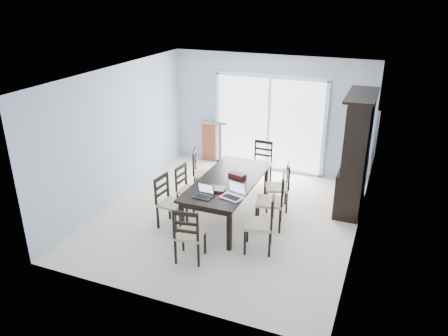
% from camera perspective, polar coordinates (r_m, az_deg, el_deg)
% --- Properties ---
extents(floor, '(5.00, 5.00, 0.00)m').
position_cam_1_polar(floor, '(8.08, 0.51, -6.38)').
color(floor, silver).
rests_on(floor, ground).
extents(ceiling, '(5.00, 5.00, 0.00)m').
position_cam_1_polar(ceiling, '(7.19, 0.58, 12.05)').
color(ceiling, white).
rests_on(ceiling, back_wall).
extents(back_wall, '(4.50, 0.02, 2.60)m').
position_cam_1_polar(back_wall, '(9.79, 5.97, 7.02)').
color(back_wall, '#A9B7CA').
rests_on(back_wall, floor).
extents(wall_left, '(0.02, 5.00, 2.60)m').
position_cam_1_polar(wall_left, '(8.57, -13.62, 4.20)').
color(wall_left, '#A9B7CA').
rests_on(wall_left, floor).
extents(wall_right, '(0.02, 5.00, 2.60)m').
position_cam_1_polar(wall_right, '(7.08, 17.72, -0.20)').
color(wall_right, '#A9B7CA').
rests_on(wall_right, floor).
extents(balcony, '(4.50, 2.00, 0.10)m').
position_cam_1_polar(balcony, '(11.13, 7.16, 1.59)').
color(balcony, gray).
rests_on(balcony, ground).
extents(railing, '(4.50, 0.06, 1.10)m').
position_cam_1_polar(railing, '(11.86, 8.59, 5.91)').
color(railing, '#99999E').
rests_on(railing, balcony).
extents(dining_table, '(1.00, 2.20, 0.75)m').
position_cam_1_polar(dining_table, '(7.78, 0.52, -2.04)').
color(dining_table, black).
rests_on(dining_table, floor).
extents(china_hutch, '(0.50, 1.38, 2.20)m').
position_cam_1_polar(china_hutch, '(8.35, 16.84, 1.68)').
color(china_hutch, black).
rests_on(china_hutch, floor).
extents(sliding_door, '(2.52, 0.05, 2.18)m').
position_cam_1_polar(sliding_door, '(9.83, 5.88, 5.79)').
color(sliding_door, silver).
rests_on(sliding_door, floor).
extents(chair_left_near, '(0.45, 0.44, 1.08)m').
position_cam_1_polar(chair_left_near, '(7.62, -7.45, -3.64)').
color(chair_left_near, black).
rests_on(chair_left_near, floor).
extents(chair_left_mid, '(0.42, 0.41, 1.01)m').
position_cam_1_polar(chair_left_mid, '(8.13, -5.02, -2.05)').
color(chair_left_mid, black).
rests_on(chair_left_mid, floor).
extents(chair_left_far, '(0.53, 0.52, 1.08)m').
position_cam_1_polar(chair_left_far, '(8.72, -3.18, 0.04)').
color(chair_left_far, black).
rests_on(chair_left_far, floor).
extents(chair_right_near, '(0.52, 0.51, 1.13)m').
position_cam_1_polar(chair_right_near, '(6.87, 5.39, -6.37)').
color(chair_right_near, black).
rests_on(chair_right_near, floor).
extents(chair_right_mid, '(0.54, 0.53, 1.19)m').
position_cam_1_polar(chair_right_mid, '(7.52, 6.77, -3.47)').
color(chair_right_mid, black).
rests_on(chair_right_mid, floor).
extents(chair_right_far, '(0.53, 0.52, 1.08)m').
position_cam_1_polar(chair_right_far, '(8.19, 7.59, -1.71)').
color(chair_right_far, black).
rests_on(chair_right_far, floor).
extents(chair_end_near, '(0.46, 0.47, 1.07)m').
position_cam_1_polar(chair_end_near, '(6.59, -4.72, -8.07)').
color(chair_end_near, black).
rests_on(chair_end_near, floor).
extents(chair_end_far, '(0.42, 0.43, 1.07)m').
position_cam_1_polar(chair_end_far, '(9.23, 4.95, 1.28)').
color(chair_end_far, black).
rests_on(chair_end_far, floor).
extents(laptop_dark, '(0.30, 0.22, 0.20)m').
position_cam_1_polar(laptop_dark, '(7.10, -2.80, -3.49)').
color(laptop_dark, black).
rests_on(laptop_dark, dining_table).
extents(laptop_silver, '(0.41, 0.34, 0.24)m').
position_cam_1_polar(laptop_silver, '(7.06, 1.01, -3.50)').
color(laptop_silver, '#B9B9BB').
rests_on(laptop_silver, dining_table).
extents(book_stack, '(0.29, 0.24, 0.04)m').
position_cam_1_polar(book_stack, '(7.34, -0.99, -2.76)').
color(book_stack, maroon).
rests_on(book_stack, dining_table).
extents(cell_phone, '(0.12, 0.08, 0.01)m').
position_cam_1_polar(cell_phone, '(7.09, -2.25, -3.88)').
color(cell_phone, black).
rests_on(cell_phone, dining_table).
extents(game_box, '(0.33, 0.22, 0.08)m').
position_cam_1_polar(game_box, '(7.82, 1.75, -0.97)').
color(game_box, '#480E19').
rests_on(game_box, dining_table).
extents(hot_tub, '(2.20, 2.03, 0.99)m').
position_cam_1_polar(hot_tub, '(11.06, 2.85, 4.61)').
color(hot_tub, maroon).
rests_on(hot_tub, balcony).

